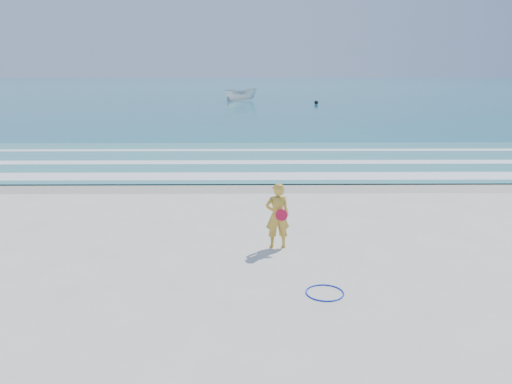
{
  "coord_description": "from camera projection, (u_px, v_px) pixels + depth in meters",
  "views": [
    {
      "loc": [
        0.49,
        -8.36,
        4.09
      ],
      "look_at": [
        0.61,
        4.0,
        1.0
      ],
      "focal_mm": 35.0,
      "sensor_mm": 36.0,
      "label": 1
    }
  ],
  "objects": [
    {
      "name": "shallow",
      "position": [
        241.0,
        159.0,
        22.67
      ],
      "size": [
        400.0,
        10.0,
        0.01
      ],
      "primitive_type": "cube",
      "color": "#59B7AD",
      "rests_on": "ocean"
    },
    {
      "name": "wet_sand",
      "position": [
        238.0,
        185.0,
        17.83
      ],
      "size": [
        400.0,
        2.4,
        0.0
      ],
      "primitive_type": "cube",
      "color": "#B2A893",
      "rests_on": "ground"
    },
    {
      "name": "foam_near",
      "position": [
        239.0,
        176.0,
        19.08
      ],
      "size": [
        400.0,
        1.4,
        0.01
      ],
      "primitive_type": "cube",
      "color": "white",
      "rests_on": "shallow"
    },
    {
      "name": "boat",
      "position": [
        241.0,
        94.0,
        62.05
      ],
      "size": [
        4.44,
        2.78,
        1.61
      ],
      "primitive_type": "imported",
      "rotation": [
        0.0,
        0.0,
        1.89
      ],
      "color": "silver",
      "rests_on": "ocean"
    },
    {
      "name": "ground",
      "position": [
        225.0,
        298.0,
        9.1
      ],
      "size": [
        400.0,
        400.0,
        0.0
      ],
      "primitive_type": "plane",
      "color": "silver",
      "rests_on": "ground"
    },
    {
      "name": "buoy",
      "position": [
        316.0,
        102.0,
        56.19
      ],
      "size": [
        0.46,
        0.46,
        0.46
      ],
      "primitive_type": "sphere",
      "color": "black",
      "rests_on": "ocean"
    },
    {
      "name": "woman",
      "position": [
        277.0,
        216.0,
        11.5
      ],
      "size": [
        0.6,
        0.44,
        1.54
      ],
      "color": "gold",
      "rests_on": "ground"
    },
    {
      "name": "hoop",
      "position": [
        325.0,
        293.0,
        9.3
      ],
      "size": [
        0.76,
        0.76,
        0.03
      ],
      "primitive_type": "torus",
      "rotation": [
        0.0,
        0.0,
        -0.06
      ],
      "color": "#0B27CF",
      "rests_on": "ground"
    },
    {
      "name": "foam_mid",
      "position": [
        240.0,
        162.0,
        21.89
      ],
      "size": [
        400.0,
        0.9,
        0.01
      ],
      "primitive_type": "cube",
      "color": "white",
      "rests_on": "shallow"
    },
    {
      "name": "ocean",
      "position": [
        249.0,
        86.0,
        110.95
      ],
      "size": [
        400.0,
        190.0,
        0.04
      ],
      "primitive_type": "cube",
      "color": "#19727F",
      "rests_on": "ground"
    },
    {
      "name": "foam_far",
      "position": [
        242.0,
        150.0,
        25.1
      ],
      "size": [
        400.0,
        0.6,
        0.01
      ],
      "primitive_type": "cube",
      "color": "white",
      "rests_on": "shallow"
    }
  ]
}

